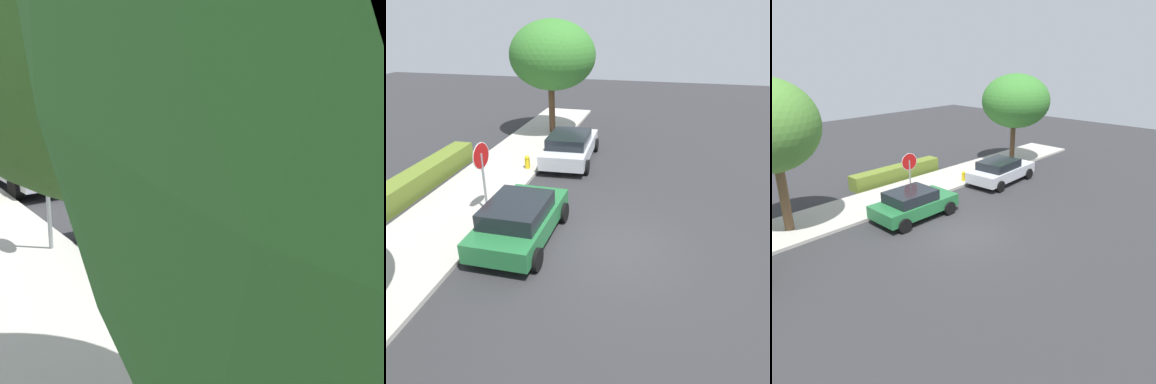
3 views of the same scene
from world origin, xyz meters
TOP-DOWN VIEW (x-y plane):
  - ground_plane at (0.00, 0.00)m, footprint 60.00×60.00m
  - sidewalk_curb at (0.00, 5.52)m, footprint 32.00×3.10m
  - stop_sign at (0.99, 4.43)m, footprint 0.87×0.12m
  - parked_car_green at (-0.22, 2.76)m, footprint 3.89×2.09m
  - parked_car_silver at (6.54, 2.97)m, footprint 4.50×2.32m

SIDE VIEW (x-z plane):
  - ground_plane at x=0.00m, z-range 0.00..0.00m
  - sidewalk_curb at x=0.00m, z-range 0.00..0.14m
  - parked_car_green at x=-0.22m, z-range 0.04..1.38m
  - parked_car_silver at x=6.54m, z-range 0.04..1.41m
  - stop_sign at x=0.99m, z-range 0.50..3.03m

